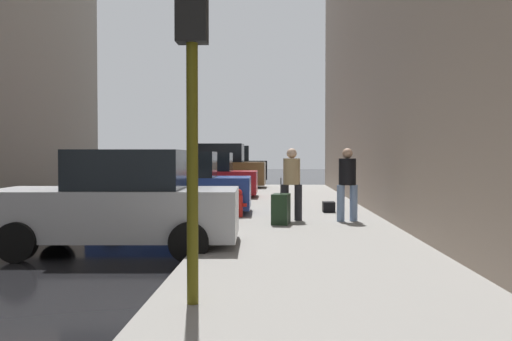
{
  "coord_description": "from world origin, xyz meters",
  "views": [
    {
      "loc": [
        5.35,
        -9.88,
        1.7
      ],
      "look_at": [
        4.8,
        7.11,
        1.24
      ],
      "focal_mm": 40.0,
      "sensor_mm": 36.0,
      "label": 1
    }
  ],
  "objects_px": {
    "traffic_light": "(192,52)",
    "duffel_bag": "(329,207)",
    "parked_bronze_suv": "(218,169)",
    "pedestrian_in_tan_coat": "(292,180)",
    "pedestrian_in_jeans": "(347,181)",
    "rolling_suitcase": "(281,209)",
    "parked_blue_sedan": "(174,187)",
    "parked_silver_sedan": "(119,204)",
    "fire_hydrant": "(238,203)",
    "parked_red_hatchback": "(202,178)",
    "parked_black_suv": "(229,166)"
  },
  "relations": [
    {
      "from": "parked_silver_sedan",
      "to": "rolling_suitcase",
      "type": "bearing_deg",
      "value": 45.81
    },
    {
      "from": "traffic_light",
      "to": "duffel_bag",
      "type": "relative_size",
      "value": 8.18
    },
    {
      "from": "parked_silver_sedan",
      "to": "traffic_light",
      "type": "relative_size",
      "value": 1.18
    },
    {
      "from": "parked_silver_sedan",
      "to": "parked_black_suv",
      "type": "xyz_separation_m",
      "value": [
        -0.0,
        23.84,
        0.18
      ]
    },
    {
      "from": "parked_black_suv",
      "to": "traffic_light",
      "type": "bearing_deg",
      "value": -86.18
    },
    {
      "from": "fire_hydrant",
      "to": "traffic_light",
      "type": "distance_m",
      "value": 8.61
    },
    {
      "from": "parked_blue_sedan",
      "to": "fire_hydrant",
      "type": "distance_m",
      "value": 2.13
    },
    {
      "from": "parked_blue_sedan",
      "to": "fire_hydrant",
      "type": "bearing_deg",
      "value": -30.75
    },
    {
      "from": "parked_red_hatchback",
      "to": "rolling_suitcase",
      "type": "xyz_separation_m",
      "value": [
        2.85,
        -8.36,
        -0.36
      ]
    },
    {
      "from": "pedestrian_in_tan_coat",
      "to": "pedestrian_in_jeans",
      "type": "relative_size",
      "value": 1.0
    },
    {
      "from": "parked_silver_sedan",
      "to": "parked_blue_sedan",
      "type": "relative_size",
      "value": 1.01
    },
    {
      "from": "parked_silver_sedan",
      "to": "parked_black_suv",
      "type": "bearing_deg",
      "value": 90.0
    },
    {
      "from": "parked_black_suv",
      "to": "duffel_bag",
      "type": "relative_size",
      "value": 10.6
    },
    {
      "from": "parked_silver_sedan",
      "to": "parked_black_suv",
      "type": "height_order",
      "value": "parked_black_suv"
    },
    {
      "from": "pedestrian_in_tan_coat",
      "to": "pedestrian_in_jeans",
      "type": "distance_m",
      "value": 1.31
    },
    {
      "from": "fire_hydrant",
      "to": "traffic_light",
      "type": "relative_size",
      "value": 0.2
    },
    {
      "from": "pedestrian_in_tan_coat",
      "to": "rolling_suitcase",
      "type": "distance_m",
      "value": 1.03
    },
    {
      "from": "parked_bronze_suv",
      "to": "traffic_light",
      "type": "distance_m",
      "value": 21.69
    },
    {
      "from": "fire_hydrant",
      "to": "duffel_bag",
      "type": "height_order",
      "value": "fire_hydrant"
    },
    {
      "from": "parked_red_hatchback",
      "to": "fire_hydrant",
      "type": "bearing_deg",
      "value": -75.41
    },
    {
      "from": "traffic_light",
      "to": "pedestrian_in_jeans",
      "type": "distance_m",
      "value": 8.07
    },
    {
      "from": "pedestrian_in_tan_coat",
      "to": "pedestrian_in_jeans",
      "type": "xyz_separation_m",
      "value": [
        1.29,
        -0.18,
        0.0
      ]
    },
    {
      "from": "fire_hydrant",
      "to": "traffic_light",
      "type": "bearing_deg",
      "value": -89.66
    },
    {
      "from": "parked_black_suv",
      "to": "pedestrian_in_jeans",
      "type": "relative_size",
      "value": 2.73
    },
    {
      "from": "parked_blue_sedan",
      "to": "duffel_bag",
      "type": "xyz_separation_m",
      "value": [
        4.18,
        0.26,
        -0.56
      ]
    },
    {
      "from": "pedestrian_in_jeans",
      "to": "parked_bronze_suv",
      "type": "bearing_deg",
      "value": 107.39
    },
    {
      "from": "parked_bronze_suv",
      "to": "traffic_light",
      "type": "relative_size",
      "value": 1.29
    },
    {
      "from": "parked_bronze_suv",
      "to": "traffic_light",
      "type": "bearing_deg",
      "value": -85.08
    },
    {
      "from": "parked_blue_sedan",
      "to": "traffic_light",
      "type": "distance_m",
      "value": 9.75
    },
    {
      "from": "traffic_light",
      "to": "parked_bronze_suv",
      "type": "bearing_deg",
      "value": 94.92
    },
    {
      "from": "parked_silver_sedan",
      "to": "traffic_light",
      "type": "height_order",
      "value": "traffic_light"
    },
    {
      "from": "parked_blue_sedan",
      "to": "duffel_bag",
      "type": "height_order",
      "value": "parked_blue_sedan"
    },
    {
      "from": "parked_blue_sedan",
      "to": "rolling_suitcase",
      "type": "height_order",
      "value": "parked_blue_sedan"
    },
    {
      "from": "rolling_suitcase",
      "to": "parked_black_suv",
      "type": "bearing_deg",
      "value": 97.76
    },
    {
      "from": "parked_blue_sedan",
      "to": "parked_black_suv",
      "type": "relative_size",
      "value": 0.91
    },
    {
      "from": "parked_black_suv",
      "to": "pedestrian_in_tan_coat",
      "type": "xyz_separation_m",
      "value": [
        3.11,
        -20.13,
        0.07
      ]
    },
    {
      "from": "fire_hydrant",
      "to": "parked_red_hatchback",
      "type": "bearing_deg",
      "value": 104.59
    },
    {
      "from": "parked_black_suv",
      "to": "parked_red_hatchback",
      "type": "bearing_deg",
      "value": -90.0
    },
    {
      "from": "pedestrian_in_jeans",
      "to": "rolling_suitcase",
      "type": "bearing_deg",
      "value": -158.94
    },
    {
      "from": "fire_hydrant",
      "to": "duffel_bag",
      "type": "bearing_deg",
      "value": 29.25
    },
    {
      "from": "rolling_suitcase",
      "to": "parked_blue_sedan",
      "type": "bearing_deg",
      "value": 138.7
    },
    {
      "from": "parked_red_hatchback",
      "to": "rolling_suitcase",
      "type": "distance_m",
      "value": 8.84
    },
    {
      "from": "rolling_suitcase",
      "to": "pedestrian_in_tan_coat",
      "type": "bearing_deg",
      "value": 71.35
    },
    {
      "from": "parked_red_hatchback",
      "to": "parked_bronze_suv",
      "type": "height_order",
      "value": "parked_bronze_suv"
    },
    {
      "from": "pedestrian_in_jeans",
      "to": "parked_blue_sedan",
      "type": "bearing_deg",
      "value": 156.64
    },
    {
      "from": "traffic_light",
      "to": "pedestrian_in_jeans",
      "type": "height_order",
      "value": "traffic_light"
    },
    {
      "from": "pedestrian_in_jeans",
      "to": "duffel_bag",
      "type": "relative_size",
      "value": 3.89
    },
    {
      "from": "parked_silver_sedan",
      "to": "traffic_light",
      "type": "distance_m",
      "value": 4.76
    },
    {
      "from": "pedestrian_in_tan_coat",
      "to": "duffel_bag",
      "type": "distance_m",
      "value": 2.39
    },
    {
      "from": "parked_black_suv",
      "to": "traffic_light",
      "type": "relative_size",
      "value": 1.3
    }
  ]
}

